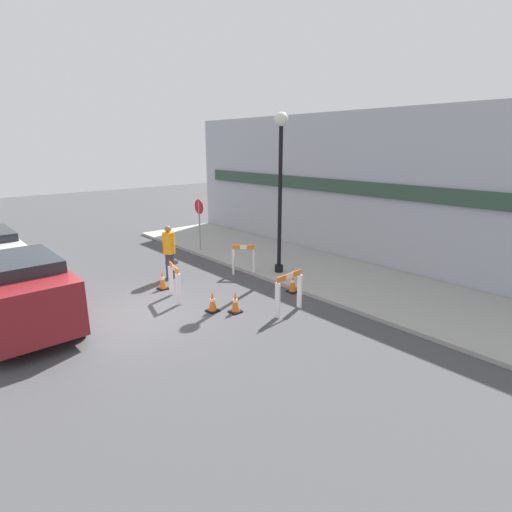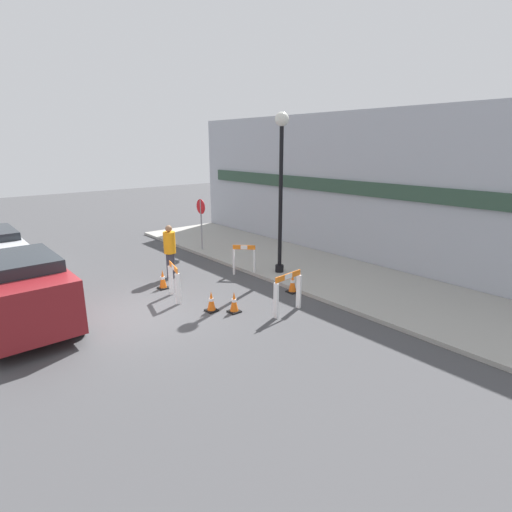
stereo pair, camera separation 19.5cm
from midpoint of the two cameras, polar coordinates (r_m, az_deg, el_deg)
ground_plane at (r=10.96m, az=-17.31°, el=-8.36°), size 60.00×60.00×0.00m
sidewalk_slab at (r=14.55m, az=6.54°, el=-1.52°), size 18.00×3.97×0.11m
storefront_facade at (r=15.58m, az=12.04°, el=9.52°), size 18.00×0.22×5.50m
streetlamp_post at (r=13.09m, az=3.07°, el=11.79°), size 0.44×0.44×5.19m
stop_sign at (r=16.45m, az=-8.44°, el=5.65°), size 0.60×0.06×2.08m
barricade_0 at (r=10.55m, az=4.22°, el=-5.02°), size 0.23×1.00×1.10m
barricade_1 at (r=13.60m, az=-2.20°, el=-0.45°), size 0.64×0.63×1.05m
barricade_2 at (r=11.65m, az=-12.04°, el=-3.52°), size 0.88×0.35×1.05m
traffic_cone_0 at (r=10.79m, az=-6.76°, el=-6.53°), size 0.30×0.30×0.57m
traffic_cone_1 at (r=10.68m, az=-3.50°, el=-6.65°), size 0.30×0.30×0.58m
traffic_cone_2 at (r=12.11m, az=4.81°, el=-3.85°), size 0.30×0.30×0.61m
traffic_cone_3 at (r=12.68m, az=-13.63°, el=-3.37°), size 0.30×0.30×0.60m
person_worker at (r=13.46m, az=-12.70°, el=0.77°), size 0.52×0.52×1.79m
parked_car_1 at (r=11.00m, az=-31.22°, el=-4.22°), size 3.84×2.01×1.81m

